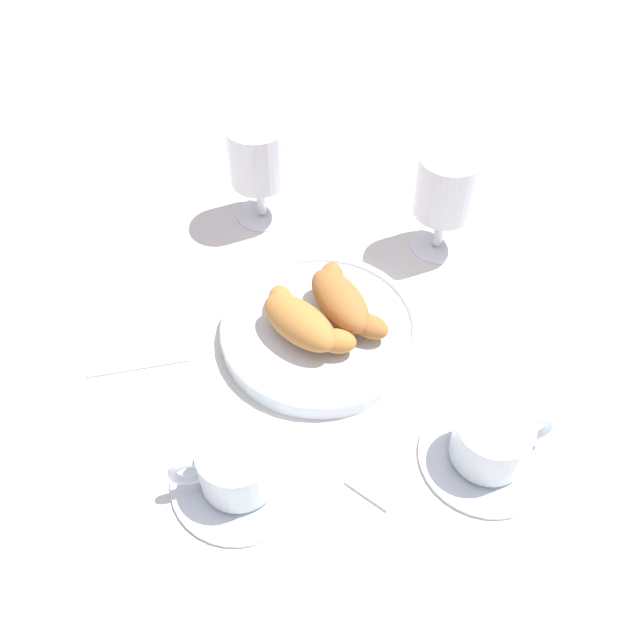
{
  "coord_description": "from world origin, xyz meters",
  "views": [
    {
      "loc": [
        0.4,
        -0.32,
        0.64
      ],
      "look_at": [
        -0.03,
        -0.01,
        0.03
      ],
      "focal_mm": 40.28,
      "sensor_mm": 36.0,
      "label": 1
    }
  ],
  "objects_px": {
    "coffee_cup_far": "(491,444)",
    "coffee_cup_near": "(237,469)",
    "juice_glass_left": "(446,189)",
    "sugar_packet": "(375,483)",
    "croissant_large": "(302,322)",
    "folded_napkin": "(135,331)",
    "pastry_plate": "(320,330)",
    "croissant_small": "(342,301)",
    "juice_glass_right": "(258,159)"
  },
  "relations": [
    {
      "from": "coffee_cup_far",
      "to": "coffee_cup_near",
      "type": "bearing_deg",
      "value": -119.43
    },
    {
      "from": "juice_glass_left",
      "to": "sugar_packet",
      "type": "bearing_deg",
      "value": -51.7
    },
    {
      "from": "croissant_large",
      "to": "folded_napkin",
      "type": "distance_m",
      "value": 0.2
    },
    {
      "from": "juice_glass_left",
      "to": "folded_napkin",
      "type": "relative_size",
      "value": 1.27
    },
    {
      "from": "juice_glass_left",
      "to": "pastry_plate",
      "type": "bearing_deg",
      "value": -80.68
    },
    {
      "from": "coffee_cup_far",
      "to": "sugar_packet",
      "type": "relative_size",
      "value": 2.72
    },
    {
      "from": "pastry_plate",
      "to": "coffee_cup_near",
      "type": "bearing_deg",
      "value": -59.27
    },
    {
      "from": "coffee_cup_near",
      "to": "sugar_packet",
      "type": "distance_m",
      "value": 0.14
    },
    {
      "from": "croissant_small",
      "to": "juice_glass_left",
      "type": "height_order",
      "value": "juice_glass_left"
    },
    {
      "from": "coffee_cup_near",
      "to": "folded_napkin",
      "type": "height_order",
      "value": "coffee_cup_near"
    },
    {
      "from": "croissant_large",
      "to": "sugar_packet",
      "type": "height_order",
      "value": "croissant_large"
    },
    {
      "from": "croissant_small",
      "to": "coffee_cup_far",
      "type": "height_order",
      "value": "croissant_small"
    },
    {
      "from": "juice_glass_right",
      "to": "folded_napkin",
      "type": "distance_m",
      "value": 0.26
    },
    {
      "from": "sugar_packet",
      "to": "folded_napkin",
      "type": "height_order",
      "value": "sugar_packet"
    },
    {
      "from": "coffee_cup_far",
      "to": "juice_glass_right",
      "type": "bearing_deg",
      "value": 177.91
    },
    {
      "from": "pastry_plate",
      "to": "croissant_small",
      "type": "bearing_deg",
      "value": 89.29
    },
    {
      "from": "juice_glass_right",
      "to": "pastry_plate",
      "type": "bearing_deg",
      "value": -15.72
    },
    {
      "from": "coffee_cup_far",
      "to": "juice_glass_right",
      "type": "xyz_separation_m",
      "value": [
        -0.44,
        0.02,
        0.07
      ]
    },
    {
      "from": "juice_glass_left",
      "to": "sugar_packet",
      "type": "distance_m",
      "value": 0.36
    },
    {
      "from": "juice_glass_left",
      "to": "croissant_small",
      "type": "bearing_deg",
      "value": -79.0
    },
    {
      "from": "pastry_plate",
      "to": "juice_glass_left",
      "type": "distance_m",
      "value": 0.23
    },
    {
      "from": "croissant_small",
      "to": "sugar_packet",
      "type": "height_order",
      "value": "croissant_small"
    },
    {
      "from": "coffee_cup_near",
      "to": "folded_napkin",
      "type": "relative_size",
      "value": 1.24
    },
    {
      "from": "pastry_plate",
      "to": "juice_glass_right",
      "type": "height_order",
      "value": "juice_glass_right"
    },
    {
      "from": "croissant_small",
      "to": "pastry_plate",
      "type": "bearing_deg",
      "value": -90.71
    },
    {
      "from": "sugar_packet",
      "to": "coffee_cup_near",
      "type": "bearing_deg",
      "value": -143.61
    },
    {
      "from": "coffee_cup_far",
      "to": "folded_napkin",
      "type": "bearing_deg",
      "value": -148.98
    },
    {
      "from": "coffee_cup_near",
      "to": "juice_glass_left",
      "type": "xyz_separation_m",
      "value": [
        -0.14,
        0.38,
        0.07
      ]
    },
    {
      "from": "pastry_plate",
      "to": "croissant_large",
      "type": "relative_size",
      "value": 1.69
    },
    {
      "from": "pastry_plate",
      "to": "sugar_packet",
      "type": "bearing_deg",
      "value": -19.76
    },
    {
      "from": "pastry_plate",
      "to": "juice_glass_right",
      "type": "relative_size",
      "value": 1.62
    },
    {
      "from": "pastry_plate",
      "to": "coffee_cup_near",
      "type": "relative_size",
      "value": 1.67
    },
    {
      "from": "pastry_plate",
      "to": "coffee_cup_far",
      "type": "height_order",
      "value": "coffee_cup_far"
    },
    {
      "from": "croissant_small",
      "to": "coffee_cup_near",
      "type": "bearing_deg",
      "value": -63.3
    },
    {
      "from": "pastry_plate",
      "to": "croissant_large",
      "type": "distance_m",
      "value": 0.04
    },
    {
      "from": "croissant_large",
      "to": "sugar_packet",
      "type": "xyz_separation_m",
      "value": [
        0.18,
        -0.04,
        -0.04
      ]
    },
    {
      "from": "coffee_cup_near",
      "to": "coffee_cup_far",
      "type": "height_order",
      "value": "same"
    },
    {
      "from": "folded_napkin",
      "to": "croissant_small",
      "type": "bearing_deg",
      "value": 56.86
    },
    {
      "from": "croissant_large",
      "to": "coffee_cup_near",
      "type": "distance_m",
      "value": 0.18
    },
    {
      "from": "croissant_small",
      "to": "juice_glass_right",
      "type": "bearing_deg",
      "value": 172.08
    },
    {
      "from": "pastry_plate",
      "to": "sugar_packet",
      "type": "relative_size",
      "value": 4.54
    },
    {
      "from": "coffee_cup_far",
      "to": "croissant_large",
      "type": "bearing_deg",
      "value": -163.01
    },
    {
      "from": "pastry_plate",
      "to": "croissant_small",
      "type": "relative_size",
      "value": 1.67
    },
    {
      "from": "juice_glass_left",
      "to": "sugar_packet",
      "type": "xyz_separation_m",
      "value": [
        0.22,
        -0.28,
        -0.09
      ]
    },
    {
      "from": "coffee_cup_far",
      "to": "juice_glass_right",
      "type": "relative_size",
      "value": 0.97
    },
    {
      "from": "coffee_cup_far",
      "to": "pastry_plate",
      "type": "bearing_deg",
      "value": -168.79
    },
    {
      "from": "coffee_cup_near",
      "to": "croissant_small",
      "type": "bearing_deg",
      "value": 116.7
    },
    {
      "from": "pastry_plate",
      "to": "croissant_small",
      "type": "height_order",
      "value": "croissant_small"
    },
    {
      "from": "juice_glass_left",
      "to": "folded_napkin",
      "type": "height_order",
      "value": "juice_glass_left"
    },
    {
      "from": "croissant_large",
      "to": "juice_glass_left",
      "type": "xyz_separation_m",
      "value": [
        -0.03,
        0.23,
        0.05
      ]
    }
  ]
}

